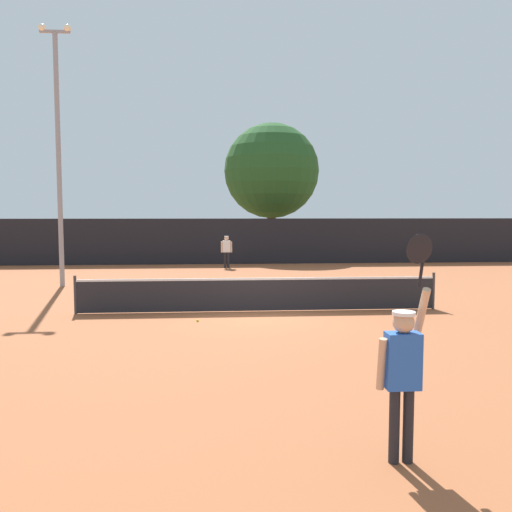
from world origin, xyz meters
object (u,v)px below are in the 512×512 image
object	(u,v)px
light_pole	(58,142)
large_tree	(272,171)
player_receiving	(227,249)
tennis_ball	(198,320)
parked_car_near	(324,241)
player_serving	(403,363)

from	to	relation	value
light_pole	large_tree	bearing A→B (deg)	54.50
player_receiving	large_tree	bearing A→B (deg)	-113.49
tennis_ball	parked_car_near	world-z (taller)	parked_car_near
player_serving	tennis_ball	size ratio (longest dim) A/B	37.97
player_serving	large_tree	bearing A→B (deg)	87.06
player_serving	light_pole	world-z (taller)	light_pole
tennis_ball	large_tree	distance (m)	21.22
light_pole	parked_car_near	xyz separation A→B (m)	(13.52, 16.79, -4.65)
light_pole	parked_car_near	size ratio (longest dim) A/B	2.22
player_serving	light_pole	distance (m)	17.41
tennis_ball	parked_car_near	distance (m)	25.14
player_serving	light_pole	bearing A→B (deg)	118.05
player_receiving	tennis_ball	bearing A→B (deg)	85.65
player_serving	large_tree	xyz separation A→B (m)	(1.44, 28.04, 4.26)
player_receiving	light_pole	distance (m)	9.97
player_serving	tennis_ball	bearing A→B (deg)	107.97
player_receiving	light_pole	size ratio (longest dim) A/B	0.17
player_serving	light_pole	xyz separation A→B (m)	(-7.94, 14.90, 4.29)
large_tree	parked_car_near	world-z (taller)	large_tree
player_receiving	tennis_ball	world-z (taller)	player_receiving
large_tree	light_pole	bearing A→B (deg)	-125.50
player_receiving	parked_car_near	world-z (taller)	parked_car_near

